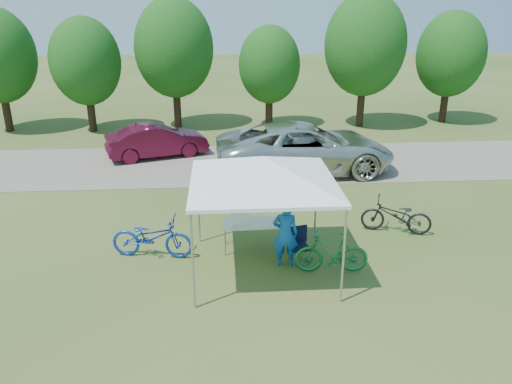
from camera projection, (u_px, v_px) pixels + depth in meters
The scene contains 14 objects.
ground at pixel (262, 268), 11.64m from camera, with size 100.00×100.00×0.00m, color #2D5119.
gravel_strip at pixel (245, 164), 19.08m from camera, with size 24.00×5.00×0.02m, color gray.
canopy at pixel (263, 160), 10.69m from camera, with size 4.53×4.53×3.00m.
treeline at pixel (232, 53), 23.43m from camera, with size 24.89×4.28×6.30m.
folding_table at pixel (258, 224), 12.32m from camera, with size 1.77×0.74×0.73m.
folding_chair at pixel (299, 241), 11.82m from camera, with size 0.52×0.53×0.86m.
cooler at pixel (240, 216), 12.22m from camera, with size 0.47×0.32×0.34m.
ice_cream_cup at pixel (279, 221), 12.28m from camera, with size 0.07×0.07×0.05m, color yellow.
cyclist at pixel (285, 234), 11.51m from camera, with size 0.59×0.39×1.62m, color #1559B1.
bike_blue at pixel (152, 237), 12.00m from camera, with size 0.69×1.97×1.04m, color #1237A0.
bike_green at pixel (332, 252), 11.32m from camera, with size 0.47×1.67×1.01m, color #1A7838.
bike_dark at pixel (396, 216), 13.27m from camera, with size 0.64×1.84×0.97m, color black.
minivan at pixel (305, 148), 17.90m from camera, with size 2.93×6.34×1.76m, color silver.
sedan at pixel (157, 141), 19.72m from camera, with size 1.37×3.92×1.29m, color #4F0D23.
Camera 1 is at (-0.87, -10.19, 5.83)m, focal length 35.00 mm.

